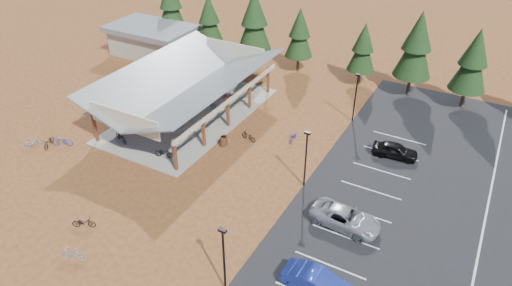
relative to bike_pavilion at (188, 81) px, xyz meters
name	(u,v)px	position (x,y,z in m)	size (l,w,h in m)	color
ground	(239,180)	(10.00, -7.00, -3.82)	(140.00, 140.00, 0.00)	brown
asphalt_lot	(482,235)	(28.50, -4.00, -3.80)	(27.00, 44.00, 0.04)	black
concrete_pad	(191,115)	(0.00, 0.00, -3.77)	(10.60, 18.60, 0.10)	gray
bike_pavilion	(188,81)	(0.00, 0.00, 0.00)	(11.65, 19.40, 4.97)	#563018
outbuilding	(152,40)	(-14.00, 11.00, -1.80)	(11.00, 7.00, 3.90)	#ADA593
lamp_post_0	(224,256)	(15.00, -17.00, -0.85)	(0.50, 0.25, 5.14)	black
lamp_post_1	(306,155)	(15.00, -5.00, -0.85)	(0.50, 0.25, 5.14)	black
lamp_post_2	(356,94)	(15.00, 7.00, -0.85)	(0.50, 0.25, 5.14)	black
trash_bin_0	(223,142)	(6.04, -3.22, -3.37)	(0.60, 0.60, 0.90)	#4D2B1B
trash_bin_1	(224,140)	(6.03, -2.98, -3.37)	(0.60, 0.60, 0.90)	#4D2B1B
pine_0	(171,4)	(-14.04, 15.51, 1.72)	(3.89, 3.89, 9.07)	#382314
pine_1	(209,19)	(-7.04, 14.32, 1.13)	(3.48, 3.48, 8.11)	#382314
pine_2	(254,20)	(-0.34, 14.10, 2.07)	(4.14, 4.14, 9.64)	#382314
pine_3	(300,33)	(4.93, 15.69, 0.94)	(3.35, 3.35, 7.81)	#382314
pine_4	(363,47)	(12.76, 15.60, 0.64)	(3.14, 3.14, 7.32)	#382314
pine_5	(417,45)	(18.40, 15.73, 1.94)	(4.05, 4.05, 9.43)	#382314
pine_6	(473,60)	(24.14, 15.52, 1.44)	(3.70, 3.70, 8.62)	#382314
bike_0	(121,137)	(-2.59, -7.37, -3.23)	(0.65, 1.88, 0.99)	black
bike_1	(176,110)	(-1.29, -0.73, -3.25)	(0.45, 1.59, 0.96)	gray
bike_2	(179,102)	(-2.14, 0.84, -3.29)	(0.57, 1.63, 0.86)	navy
bike_3	(207,89)	(-1.29, 4.88, -3.26)	(0.44, 1.56, 0.93)	maroon
bike_4	(164,153)	(2.53, -7.44, -3.26)	(0.61, 1.75, 0.92)	black
bike_5	(187,133)	(2.37, -3.85, -3.19)	(0.50, 1.76, 1.06)	#95989D
bike_6	(208,104)	(0.78, 2.03, -3.27)	(0.60, 1.72, 0.91)	navy
bike_7	(227,95)	(1.57, 4.64, -3.22)	(0.47, 1.68, 1.01)	maroon
bike_8	(49,142)	(-7.93, -11.14, -3.35)	(0.63, 1.81, 0.95)	black
bike_9	(33,142)	(-9.15, -11.92, -3.29)	(0.50, 1.77, 1.06)	#94959C
bike_10	(63,141)	(-6.90, -10.45, -3.32)	(0.66, 1.90, 1.00)	navy
bike_12	(84,222)	(3.03, -17.27, -3.37)	(0.60, 1.73, 0.91)	black
bike_13	(73,254)	(4.81, -19.87, -3.29)	(0.50, 1.78, 1.07)	#989AA1
bike_14	(293,137)	(11.36, 0.69, -3.38)	(0.59, 1.68, 0.88)	navy
bike_16	(249,136)	(7.63, -1.26, -3.37)	(0.60, 1.73, 0.91)	black
car_1	(317,282)	(20.02, -14.32, -3.04)	(1.57, 4.51, 1.49)	#1F319A
car_2	(345,218)	(19.55, -7.92, -3.07)	(2.37, 5.15, 1.43)	gray
car_4	(395,150)	(20.38, 2.68, -3.11)	(1.58, 3.93, 1.34)	black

